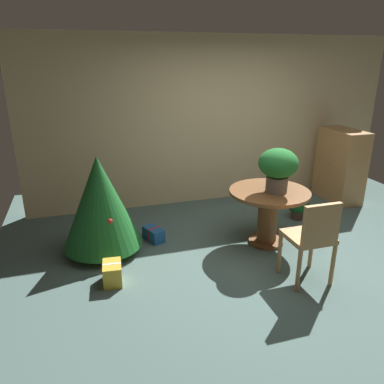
{
  "coord_description": "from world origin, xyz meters",
  "views": [
    {
      "loc": [
        -2.11,
        -3.37,
        2.26
      ],
      "look_at": [
        -1.01,
        0.22,
        0.89
      ],
      "focal_mm": 34.7,
      "sensor_mm": 36.0,
      "label": 1
    }
  ],
  "objects_px": {
    "holiday_tree": "(100,202)",
    "potted_plant": "(298,204)",
    "flower_vase": "(278,166)",
    "gift_box_gold": "(112,273)",
    "round_dining_table": "(268,208)",
    "wooden_cabinet": "(340,165)",
    "gift_box_blue": "(154,234)",
    "wooden_chair_near": "(312,236)"
  },
  "relations": [
    {
      "from": "holiday_tree",
      "to": "potted_plant",
      "type": "bearing_deg",
      "value": 3.15
    },
    {
      "from": "flower_vase",
      "to": "holiday_tree",
      "type": "xyz_separation_m",
      "value": [
        -2.07,
        0.47,
        -0.39
      ]
    },
    {
      "from": "holiday_tree",
      "to": "gift_box_gold",
      "type": "height_order",
      "value": "holiday_tree"
    },
    {
      "from": "round_dining_table",
      "to": "wooden_cabinet",
      "type": "xyz_separation_m",
      "value": [
        1.88,
        1.08,
        0.1
      ]
    },
    {
      "from": "flower_vase",
      "to": "potted_plant",
      "type": "xyz_separation_m",
      "value": [
        0.75,
        0.62,
        -0.8
      ]
    },
    {
      "from": "potted_plant",
      "to": "wooden_cabinet",
      "type": "bearing_deg",
      "value": 25.91
    },
    {
      "from": "round_dining_table",
      "to": "gift_box_gold",
      "type": "xyz_separation_m",
      "value": [
        -1.99,
        -0.34,
        -0.37
      ]
    },
    {
      "from": "gift_box_blue",
      "to": "wooden_cabinet",
      "type": "height_order",
      "value": "wooden_cabinet"
    },
    {
      "from": "round_dining_table",
      "to": "gift_box_blue",
      "type": "xyz_separation_m",
      "value": [
        -1.38,
        0.49,
        -0.4
      ]
    },
    {
      "from": "round_dining_table",
      "to": "wooden_cabinet",
      "type": "relative_size",
      "value": 0.85
    },
    {
      "from": "wooden_chair_near",
      "to": "potted_plant",
      "type": "xyz_separation_m",
      "value": [
        0.8,
        1.49,
        -0.31
      ]
    },
    {
      "from": "wooden_chair_near",
      "to": "holiday_tree",
      "type": "xyz_separation_m",
      "value": [
        -2.02,
        1.33,
        0.1
      ]
    },
    {
      "from": "wooden_chair_near",
      "to": "gift_box_blue",
      "type": "distance_m",
      "value": 2.03
    },
    {
      "from": "gift_box_blue",
      "to": "gift_box_gold",
      "type": "relative_size",
      "value": 1.14
    },
    {
      "from": "flower_vase",
      "to": "wooden_chair_near",
      "type": "distance_m",
      "value": 1.0
    },
    {
      "from": "gift_box_gold",
      "to": "gift_box_blue",
      "type": "bearing_deg",
      "value": 53.53
    },
    {
      "from": "wooden_chair_near",
      "to": "wooden_cabinet",
      "type": "distance_m",
      "value": 2.76
    },
    {
      "from": "gift_box_blue",
      "to": "wooden_cabinet",
      "type": "distance_m",
      "value": 3.35
    },
    {
      "from": "holiday_tree",
      "to": "potted_plant",
      "type": "height_order",
      "value": "holiday_tree"
    },
    {
      "from": "gift_box_blue",
      "to": "gift_box_gold",
      "type": "height_order",
      "value": "gift_box_gold"
    },
    {
      "from": "holiday_tree",
      "to": "round_dining_table",
      "type": "bearing_deg",
      "value": -11.22
    },
    {
      "from": "gift_box_blue",
      "to": "wooden_cabinet",
      "type": "bearing_deg",
      "value": 10.34
    },
    {
      "from": "gift_box_gold",
      "to": "round_dining_table",
      "type": "bearing_deg",
      "value": 9.64
    },
    {
      "from": "wooden_chair_near",
      "to": "gift_box_blue",
      "type": "relative_size",
      "value": 2.77
    },
    {
      "from": "round_dining_table",
      "to": "gift_box_gold",
      "type": "bearing_deg",
      "value": -170.36
    },
    {
      "from": "gift_box_blue",
      "to": "potted_plant",
      "type": "distance_m",
      "value": 2.18
    },
    {
      "from": "wooden_chair_near",
      "to": "wooden_cabinet",
      "type": "xyz_separation_m",
      "value": [
        1.88,
        2.01,
        0.04
      ]
    },
    {
      "from": "flower_vase",
      "to": "wooden_cabinet",
      "type": "height_order",
      "value": "flower_vase"
    },
    {
      "from": "gift_box_blue",
      "to": "potted_plant",
      "type": "relative_size",
      "value": 0.79
    },
    {
      "from": "wooden_cabinet",
      "to": "potted_plant",
      "type": "height_order",
      "value": "wooden_cabinet"
    },
    {
      "from": "flower_vase",
      "to": "wooden_cabinet",
      "type": "xyz_separation_m",
      "value": [
        1.83,
        1.15,
        -0.45
      ]
    },
    {
      "from": "flower_vase",
      "to": "round_dining_table",
      "type": "bearing_deg",
      "value": 126.08
    },
    {
      "from": "wooden_chair_near",
      "to": "gift_box_gold",
      "type": "distance_m",
      "value": 2.12
    },
    {
      "from": "round_dining_table",
      "to": "gift_box_gold",
      "type": "distance_m",
      "value": 2.05
    },
    {
      "from": "wooden_chair_near",
      "to": "gift_box_blue",
      "type": "height_order",
      "value": "wooden_chair_near"
    },
    {
      "from": "wooden_chair_near",
      "to": "potted_plant",
      "type": "height_order",
      "value": "wooden_chair_near"
    },
    {
      "from": "holiday_tree",
      "to": "wooden_cabinet",
      "type": "height_order",
      "value": "holiday_tree"
    },
    {
      "from": "holiday_tree",
      "to": "gift_box_gold",
      "type": "distance_m",
      "value": 0.91
    },
    {
      "from": "potted_plant",
      "to": "flower_vase",
      "type": "bearing_deg",
      "value": -140.41
    },
    {
      "from": "gift_box_blue",
      "to": "round_dining_table",
      "type": "bearing_deg",
      "value": -19.48
    },
    {
      "from": "flower_vase",
      "to": "wooden_cabinet",
      "type": "bearing_deg",
      "value": 32.04
    },
    {
      "from": "wooden_chair_near",
      "to": "gift_box_gold",
      "type": "relative_size",
      "value": 3.16
    }
  ]
}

